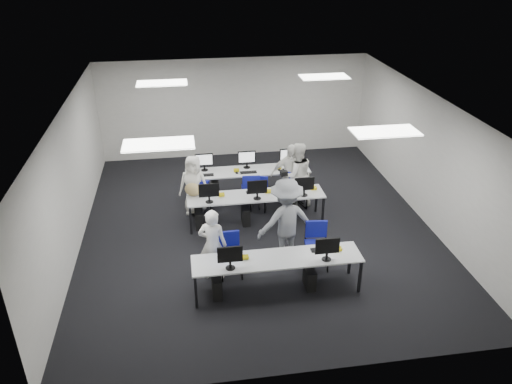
{
  "coord_description": "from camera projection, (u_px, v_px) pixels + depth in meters",
  "views": [
    {
      "loc": [
        -1.57,
        -10.0,
        6.08
      ],
      "look_at": [
        -0.06,
        -0.17,
        1.0
      ],
      "focal_mm": 35.0,
      "sensor_mm": 36.0,
      "label": 1
    }
  ],
  "objects": [
    {
      "name": "chair_6",
      "position": [
        251.0,
        195.0,
        12.56
      ],
      "size": [
        0.49,
        0.53,
        0.92
      ],
      "rotation": [
        0.0,
        0.0,
        -0.09
      ],
      "color": "navy",
      "rests_on": "ground"
    },
    {
      "name": "dslr_camera",
      "position": [
        284.0,
        173.0,
        9.89
      ],
      "size": [
        0.17,
        0.2,
        0.1
      ],
      "primitive_type": "cube",
      "rotation": [
        0.0,
        0.0,
        3.33
      ],
      "color": "black",
      "rests_on": "photographer"
    },
    {
      "name": "equipment_mid",
      "position": [
        248.0,
        210.0,
        11.75
      ],
      "size": [
        2.91,
        0.41,
        1.19
      ],
      "color": "white",
      "rests_on": "desk_mid"
    },
    {
      "name": "chair_0",
      "position": [
        231.0,
        262.0,
        9.99
      ],
      "size": [
        0.45,
        0.49,
        0.89
      ],
      "rotation": [
        0.0,
        0.0,
        0.03
      ],
      "color": "navy",
      "rests_on": "ground"
    },
    {
      "name": "handbag",
      "position": [
        193.0,
        190.0,
        11.53
      ],
      "size": [
        0.45,
        0.37,
        0.32
      ],
      "primitive_type": "ellipsoid",
      "rotation": [
        0.0,
        0.0,
        -0.38
      ],
      "color": "olive",
      "rests_on": "desk_mid"
    },
    {
      "name": "desk_front",
      "position": [
        277.0,
        260.0,
        9.35
      ],
      "size": [
        3.2,
        0.7,
        0.73
      ],
      "color": "#ACAFB0",
      "rests_on": "ground"
    },
    {
      "name": "student_2",
      "position": [
        194.0,
        185.0,
        12.05
      ],
      "size": [
        0.85,
        0.7,
        1.5
      ],
      "primitive_type": "imported",
      "rotation": [
        0.0,
        0.0,
        -0.35
      ],
      "color": "white",
      "rests_on": "ground"
    },
    {
      "name": "desk_back",
      "position": [
        248.0,
        172.0,
        12.87
      ],
      "size": [
        3.2,
        0.7,
        0.73
      ],
      "color": "#ACAFB0",
      "rests_on": "ground"
    },
    {
      "name": "student_3",
      "position": [
        290.0,
        176.0,
        12.35
      ],
      "size": [
        1.03,
        0.59,
        1.65
      ],
      "primitive_type": "imported",
      "rotation": [
        0.0,
        0.0,
        -0.2
      ],
      "color": "white",
      "rests_on": "ground"
    },
    {
      "name": "desk_mid",
      "position": [
        256.0,
        197.0,
        11.64
      ],
      "size": [
        3.2,
        0.7,
        0.73
      ],
      "color": "#ACAFB0",
      "rests_on": "ground"
    },
    {
      "name": "chair_7",
      "position": [
        291.0,
        191.0,
        12.72
      ],
      "size": [
        0.63,
        0.66,
        0.98
      ],
      "rotation": [
        0.0,
        0.0,
        0.34
      ],
      "color": "navy",
      "rests_on": "ground"
    },
    {
      "name": "student_0",
      "position": [
        213.0,
        245.0,
        9.66
      ],
      "size": [
        0.65,
        0.52,
        1.54
      ],
      "primitive_type": "imported",
      "rotation": [
        0.0,
        0.0,
        2.83
      ],
      "color": "white",
      "rests_on": "ground"
    },
    {
      "name": "ceiling_panels",
      "position": [
        257.0,
        104.0,
        10.42
      ],
      "size": [
        5.2,
        4.6,
        0.02
      ],
      "color": "white",
      "rests_on": "room"
    },
    {
      "name": "equipment_front",
      "position": [
        267.0,
        276.0,
        9.46
      ],
      "size": [
        2.51,
        0.41,
        1.19
      ],
      "color": "#0D2BAB",
      "rests_on": "desk_front"
    },
    {
      "name": "chair_3",
      "position": [
        259.0,
        199.0,
        12.44
      ],
      "size": [
        0.52,
        0.54,
        0.82
      ],
      "rotation": [
        0.0,
        0.0,
        -0.32
      ],
      "color": "navy",
      "rests_on": "ground"
    },
    {
      "name": "room",
      "position": [
        257.0,
        168.0,
        11.09
      ],
      "size": [
        9.0,
        9.02,
        3.0
      ],
      "color": "black",
      "rests_on": "ground"
    },
    {
      "name": "chair_2",
      "position": [
        202.0,
        207.0,
        12.06
      ],
      "size": [
        0.45,
        0.49,
        0.86
      ],
      "rotation": [
        0.0,
        0.0,
        0.07
      ],
      "color": "navy",
      "rests_on": "ground"
    },
    {
      "name": "equipment_back",
      "position": [
        255.0,
        183.0,
        13.06
      ],
      "size": [
        2.91,
        0.41,
        1.19
      ],
      "color": "white",
      "rests_on": "desk_back"
    },
    {
      "name": "chair_4",
      "position": [
        296.0,
        197.0,
        12.51
      ],
      "size": [
        0.54,
        0.57,
        0.86
      ],
      "rotation": [
        0.0,
        0.0,
        0.32
      ],
      "color": "navy",
      "rests_on": "ground"
    },
    {
      "name": "student_1",
      "position": [
        297.0,
        175.0,
        12.36
      ],
      "size": [
        0.88,
        0.72,
        1.67
      ],
      "primitive_type": "imported",
      "rotation": [
        0.0,
        0.0,
        3.25
      ],
      "color": "white",
      "rests_on": "ground"
    },
    {
      "name": "chair_1",
      "position": [
        316.0,
        253.0,
        10.25
      ],
      "size": [
        0.52,
        0.56,
        0.95
      ],
      "rotation": [
        0.0,
        0.0,
        -0.12
      ],
      "color": "navy",
      "rests_on": "ground"
    },
    {
      "name": "chair_5",
      "position": [
        203.0,
        198.0,
        12.47
      ],
      "size": [
        0.49,
        0.52,
        0.85
      ],
      "rotation": [
        0.0,
        0.0,
        -0.19
      ],
      "color": "navy",
      "rests_on": "ground"
    },
    {
      "name": "photographer",
      "position": [
        286.0,
        221.0,
        10.18
      ],
      "size": [
        1.3,
        0.9,
        1.85
      ],
      "primitive_type": "imported",
      "rotation": [
        0.0,
        0.0,
        3.33
      ],
      "color": "slate",
      "rests_on": "ground"
    }
  ]
}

